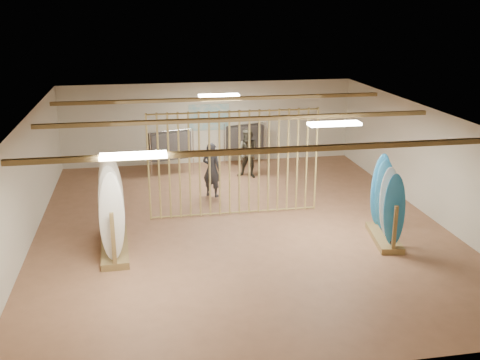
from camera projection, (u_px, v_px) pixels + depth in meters
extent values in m
plane|color=#956548|center=(240.00, 225.00, 14.17)|extent=(12.00, 12.00, 0.00)
plane|color=gray|center=(240.00, 116.00, 13.32)|extent=(12.00, 12.00, 0.00)
plane|color=beige|center=(209.00, 123.00, 19.37)|extent=(12.00, 0.00, 12.00)
plane|color=beige|center=(314.00, 290.00, 8.12)|extent=(12.00, 0.00, 12.00)
plane|color=beige|center=(26.00, 183.00, 12.89)|extent=(0.00, 12.00, 12.00)
plane|color=beige|center=(429.00, 162.00, 14.60)|extent=(0.00, 12.00, 12.00)
cube|color=olive|center=(240.00, 119.00, 13.34)|extent=(9.50, 6.12, 0.10)
cube|color=white|center=(240.00, 118.00, 13.34)|extent=(1.20, 0.35, 0.06)
cylinder|color=tan|center=(148.00, 168.00, 14.12)|extent=(0.05, 0.05, 2.78)
cylinder|color=tan|center=(159.00, 167.00, 14.16)|extent=(0.05, 0.05, 2.78)
cylinder|color=tan|center=(169.00, 167.00, 14.21)|extent=(0.05, 0.05, 2.78)
cylinder|color=tan|center=(179.00, 166.00, 14.25)|extent=(0.05, 0.05, 2.78)
cylinder|color=tan|center=(190.00, 166.00, 14.29)|extent=(0.05, 0.05, 2.78)
cylinder|color=tan|center=(200.00, 165.00, 14.34)|extent=(0.05, 0.05, 2.78)
cylinder|color=tan|center=(210.00, 165.00, 14.38)|extent=(0.05, 0.05, 2.78)
cylinder|color=tan|center=(220.00, 164.00, 14.43)|extent=(0.05, 0.05, 2.78)
cylinder|color=tan|center=(230.00, 164.00, 14.47)|extent=(0.05, 0.05, 2.78)
cylinder|color=tan|center=(239.00, 163.00, 14.52)|extent=(0.05, 0.05, 2.78)
cylinder|color=tan|center=(249.00, 163.00, 14.56)|extent=(0.05, 0.05, 2.78)
cylinder|color=tan|center=(259.00, 162.00, 14.60)|extent=(0.05, 0.05, 2.78)
cylinder|color=tan|center=(269.00, 162.00, 14.65)|extent=(0.05, 0.05, 2.78)
cylinder|color=tan|center=(278.00, 161.00, 14.69)|extent=(0.05, 0.05, 2.78)
cylinder|color=tan|center=(288.00, 161.00, 14.74)|extent=(0.05, 0.05, 2.78)
cylinder|color=tan|center=(297.00, 160.00, 14.78)|extent=(0.05, 0.05, 2.78)
cylinder|color=tan|center=(307.00, 160.00, 14.82)|extent=(0.05, 0.05, 2.78)
cylinder|color=tan|center=(316.00, 159.00, 14.87)|extent=(0.05, 0.05, 2.78)
cube|color=teal|center=(209.00, 117.00, 19.29)|extent=(1.40, 0.03, 0.90)
cube|color=olive|center=(115.00, 246.00, 12.77)|extent=(0.67, 2.26, 0.16)
cylinder|color=black|center=(112.00, 205.00, 12.47)|extent=(0.10, 2.19, 0.01)
ellipsoid|color=white|center=(112.00, 217.00, 11.58)|extent=(0.51, 0.08, 1.98)
ellipsoid|color=white|center=(112.00, 209.00, 12.01)|extent=(0.51, 0.08, 1.98)
ellipsoid|color=silver|center=(112.00, 202.00, 12.44)|extent=(0.51, 0.08, 1.98)
ellipsoid|color=silver|center=(112.00, 195.00, 12.87)|extent=(0.51, 0.08, 1.98)
ellipsoid|color=silver|center=(111.00, 189.00, 13.30)|extent=(0.51, 0.08, 1.98)
cube|color=olive|center=(384.00, 237.00, 13.25)|extent=(0.81, 1.72, 0.14)
cylinder|color=black|center=(387.00, 202.00, 12.98)|extent=(0.29, 1.58, 0.01)
ellipsoid|color=#2D8CD1|center=(395.00, 209.00, 12.37)|extent=(0.46, 0.14, 1.77)
ellipsoid|color=white|center=(390.00, 202.00, 12.76)|extent=(0.46, 0.14, 1.77)
ellipsoid|color=#2D8CD1|center=(385.00, 196.00, 13.16)|extent=(0.46, 0.14, 1.77)
ellipsoid|color=#2D8CD1|center=(381.00, 191.00, 13.56)|extent=(0.46, 0.14, 1.77)
cylinder|color=silver|center=(169.00, 131.00, 17.81)|extent=(1.38, 0.41, 0.03)
cube|color=black|center=(170.00, 146.00, 17.96)|extent=(1.37, 0.70, 0.86)
cylinder|color=silver|center=(170.00, 153.00, 18.03)|extent=(0.03, 0.03, 1.52)
cylinder|color=silver|center=(245.00, 124.00, 19.00)|extent=(1.33, 0.42, 0.03)
cube|color=black|center=(245.00, 138.00, 19.14)|extent=(1.33, 0.70, 0.84)
cylinder|color=silver|center=(245.00, 144.00, 19.20)|extent=(0.03, 0.03, 1.48)
imported|color=#282A30|center=(212.00, 166.00, 16.04)|extent=(0.79, 0.75, 1.80)
imported|color=#363329|center=(249.00, 150.00, 17.80)|extent=(1.08, 1.00, 1.79)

